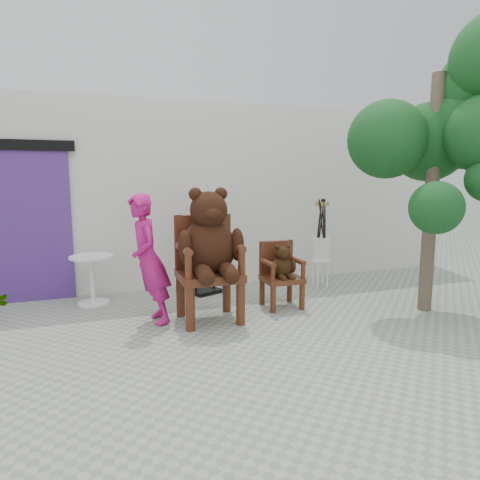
% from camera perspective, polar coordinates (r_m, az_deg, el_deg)
% --- Properties ---
extents(ground_plane, '(60.00, 60.00, 0.00)m').
position_cam_1_polar(ground_plane, '(5.05, 7.24, -12.64)').
color(ground_plane, gray).
rests_on(ground_plane, ground).
extents(back_wall, '(9.00, 1.00, 3.00)m').
position_cam_1_polar(back_wall, '(7.62, -3.09, 6.10)').
color(back_wall, silver).
rests_on(back_wall, ground).
extents(doorway, '(1.40, 0.11, 2.33)m').
position_cam_1_polar(doorway, '(6.87, -26.53, 2.15)').
color(doorway, '#512B81').
rests_on(doorway, ground).
extents(chair_big, '(0.82, 0.88, 1.68)m').
position_cam_1_polar(chair_big, '(5.34, -4.18, -0.93)').
color(chair_big, '#431C0E').
rests_on(chair_big, ground).
extents(chair_small, '(0.52, 0.48, 0.91)m').
position_cam_1_polar(chair_small, '(6.00, 5.49, -3.83)').
color(chair_small, '#431C0E').
rests_on(chair_small, ground).
extents(person, '(0.45, 0.62, 1.61)m').
position_cam_1_polar(person, '(5.35, -12.03, -2.59)').
color(person, '#B91671').
rests_on(person, ground).
extents(cafe_table, '(0.60, 0.60, 0.70)m').
position_cam_1_polar(cafe_table, '(6.45, -19.12, -4.31)').
color(cafe_table, white).
rests_on(cafe_table, ground).
extents(display_stand, '(0.55, 0.50, 1.51)m').
position_cam_1_polar(display_stand, '(6.65, -4.73, -2.21)').
color(display_stand, black).
rests_on(display_stand, ground).
extents(stool_bucket, '(0.32, 0.32, 1.45)m').
position_cam_1_polar(stool_bucket, '(7.18, 10.77, -1.07)').
color(stool_bucket, white).
rests_on(stool_bucket, ground).
extents(tree, '(2.19, 1.84, 3.80)m').
position_cam_1_polar(tree, '(6.36, 27.51, 14.17)').
color(tree, '#48392B').
rests_on(tree, ground).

